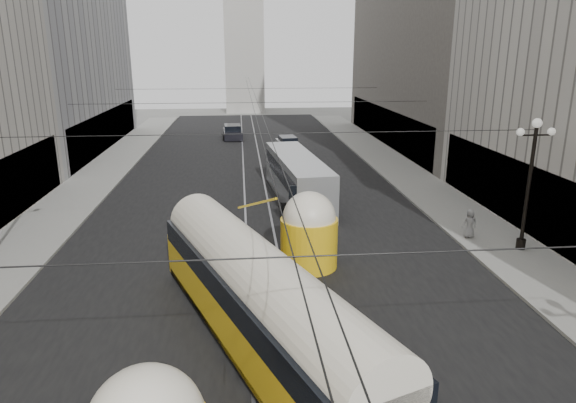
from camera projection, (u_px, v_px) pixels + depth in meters
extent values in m
cube|color=black|center=(254.00, 184.00, 37.91)|extent=(20.00, 85.00, 0.02)
cube|color=gray|center=(100.00, 176.00, 40.17)|extent=(4.00, 72.00, 0.15)
cube|color=gray|center=(398.00, 169.00, 42.30)|extent=(4.00, 72.00, 0.15)
cube|color=gray|center=(244.00, 184.00, 37.85)|extent=(0.12, 85.00, 0.04)
cube|color=gray|center=(264.00, 184.00, 37.98)|extent=(0.12, 85.00, 0.04)
cube|color=black|center=(1.00, 193.00, 27.98)|extent=(0.10, 18.00, 3.60)
cube|color=black|center=(108.00, 129.00, 50.90)|extent=(0.10, 25.20, 3.60)
cube|color=black|center=(511.00, 190.00, 28.57)|extent=(0.10, 18.00, 3.60)
cube|color=black|center=(384.00, 125.00, 53.40)|extent=(0.10, 28.80, 3.60)
cube|color=#B2AFA8|center=(244.00, 34.00, 79.89)|extent=(6.00, 6.00, 24.00)
cylinder|color=black|center=(528.00, 190.00, 24.30)|extent=(0.18, 0.18, 6.00)
cylinder|color=black|center=(521.00, 244.00, 25.07)|extent=(0.44, 0.44, 0.50)
cylinder|color=black|center=(536.00, 135.00, 23.56)|extent=(1.60, 0.08, 0.08)
sphere|color=white|center=(537.00, 123.00, 23.41)|extent=(0.44, 0.44, 0.44)
sphere|color=white|center=(520.00, 132.00, 23.45)|extent=(0.36, 0.36, 0.36)
sphere|color=white|center=(552.00, 132.00, 23.59)|extent=(0.36, 0.36, 0.36)
cylinder|color=black|center=(296.00, 257.00, 9.00)|extent=(25.00, 0.03, 0.03)
cylinder|color=black|center=(262.00, 134.00, 22.37)|extent=(25.00, 0.03, 0.03)
cylinder|color=black|center=(253.00, 103.00, 35.74)|extent=(25.00, 0.03, 0.03)
cylinder|color=black|center=(249.00, 88.00, 49.11)|extent=(25.00, 0.03, 0.03)
cylinder|color=black|center=(252.00, 100.00, 39.62)|extent=(0.03, 72.00, 0.03)
cylinder|color=black|center=(257.00, 100.00, 39.65)|extent=(0.03, 72.00, 0.03)
cube|color=gold|center=(260.00, 317.00, 16.87)|extent=(7.44, 13.88, 1.69)
cube|color=black|center=(260.00, 339.00, 17.09)|extent=(7.29, 13.49, 0.30)
cube|color=black|center=(259.00, 287.00, 16.56)|extent=(7.38, 13.69, 0.84)
cylinder|color=silver|center=(259.00, 279.00, 16.48)|extent=(7.09, 13.57, 2.28)
cylinder|color=gold|center=(309.00, 243.00, 23.15)|extent=(2.58, 2.58, 2.28)
sphere|color=silver|center=(309.00, 218.00, 22.82)|extent=(2.38, 2.38, 2.38)
cube|color=#ACB0B2|center=(297.00, 178.00, 33.50)|extent=(3.44, 11.62, 2.86)
cube|color=black|center=(297.00, 171.00, 33.37)|extent=(3.42, 11.22, 1.05)
cube|color=black|center=(309.00, 197.00, 27.99)|extent=(2.19, 0.30, 1.34)
cylinder|color=black|center=(284.00, 211.00, 30.02)|extent=(0.30, 0.95, 0.95)
cylinder|color=black|center=(324.00, 210.00, 30.23)|extent=(0.30, 0.95, 0.95)
cylinder|color=black|center=(275.00, 179.00, 37.34)|extent=(0.30, 0.95, 0.95)
cylinder|color=black|center=(307.00, 179.00, 37.55)|extent=(0.30, 0.95, 0.95)
cube|color=white|center=(288.00, 145.00, 50.99)|extent=(2.19, 4.38, 0.75)
cube|color=black|center=(288.00, 140.00, 50.84)|extent=(1.77, 2.47, 0.71)
cylinder|color=black|center=(281.00, 149.00, 49.59)|extent=(0.22, 0.60, 0.60)
cylinder|color=black|center=(297.00, 149.00, 49.73)|extent=(0.22, 0.60, 0.60)
cylinder|color=black|center=(279.00, 144.00, 52.33)|extent=(0.22, 0.60, 0.60)
cylinder|color=black|center=(294.00, 144.00, 52.47)|extent=(0.22, 0.60, 0.60)
cube|color=black|center=(233.00, 134.00, 57.52)|extent=(2.25, 4.96, 0.86)
cube|color=black|center=(233.00, 128.00, 57.35)|extent=(1.90, 2.76, 0.81)
cylinder|color=black|center=(224.00, 138.00, 55.91)|extent=(0.22, 0.69, 0.69)
cylinder|color=black|center=(241.00, 138.00, 56.07)|extent=(0.22, 0.69, 0.69)
cylinder|color=black|center=(225.00, 133.00, 59.06)|extent=(0.22, 0.69, 0.69)
cylinder|color=black|center=(241.00, 133.00, 59.22)|extent=(0.22, 0.69, 0.69)
imported|color=gray|center=(470.00, 223.00, 26.48)|extent=(0.75, 0.47, 1.50)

